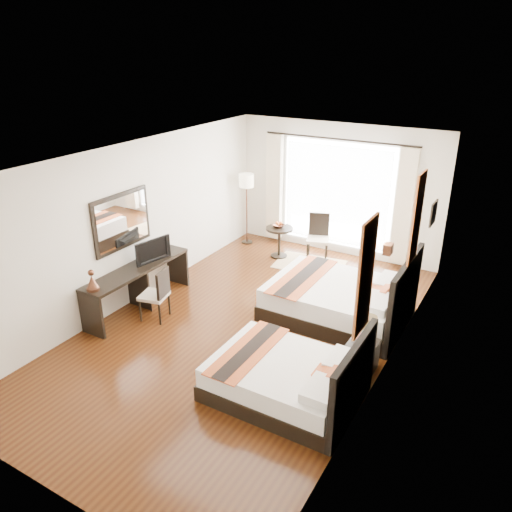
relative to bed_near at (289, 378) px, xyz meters
The scene contains 29 objects.
floor 1.80m from the bed_near, 139.54° to the left, with size 4.50×7.50×0.01m, color #38180A.
ceiling 3.08m from the bed_near, 139.54° to the left, with size 4.50×7.50×0.02m, color white.
wall_headboard 1.84m from the bed_near, 52.23° to the left, with size 0.01×7.50×2.80m, color silver.
wall_desk 3.94m from the bed_near, 162.23° to the left, with size 0.01×7.50×2.80m, color silver.
wall_window 5.20m from the bed_near, 105.43° to the left, with size 4.50×0.01×2.80m, color silver.
wall_entry 3.13m from the bed_near, 117.54° to the right, with size 4.50×0.01×2.80m, color silver.
window_glass 5.17m from the bed_near, 105.47° to the left, with size 2.40×0.02×2.20m, color white.
sheer_curtain 5.11m from the bed_near, 105.66° to the left, with size 2.30×0.02×2.10m, color white.
drape_left 5.63m from the bed_near, 120.36° to the left, with size 0.35×0.14×2.35m, color beige.
drape_right 4.89m from the bed_near, 88.82° to the left, with size 0.35×0.14×2.35m, color beige.
art_panel_near 1.89m from the bed_near, ahead, with size 0.03×0.50×1.35m, color maroon.
art_panel_far 2.95m from the bed_near, 68.82° to the left, with size 0.03×0.50×1.35m, color maroon.
wall_sconce 2.09m from the bed_near, 49.56° to the left, with size 0.10×0.14×0.14m, color #4C2A1B.
mirror_frame 3.88m from the bed_near, 166.74° to the left, with size 0.04×1.25×0.95m, color black.
mirror_glass 3.86m from the bed_near, 166.65° to the left, with size 0.01×1.12×0.82m, color white.
bed_near is the anchor object (origin of this frame).
bed_far 2.27m from the bed_near, 94.21° to the left, with size 2.25×1.75×1.27m.
nightstand 1.17m from the bed_near, 57.13° to the left, with size 0.39×0.48×0.46m, color black.
table_lamp 1.36m from the bed_near, 58.31° to the left, with size 0.22×0.22×0.34m.
vase 1.10m from the bed_near, 55.23° to the left, with size 0.11×0.11×0.12m, color black.
console_desk 3.45m from the bed_near, 165.87° to the left, with size 0.50×2.20×0.76m, color black.
television 3.60m from the bed_near, 160.11° to the left, with size 0.72×0.09×0.41m, color black.
bronze_figurine 3.40m from the bed_near, behind, with size 0.20×0.20×0.30m, color #4C2A1B, non-canonical shape.
desk_chair 2.91m from the bed_near, 166.54° to the left, with size 0.51×0.51×0.91m.
floor_lamp 5.56m from the bed_near, 126.91° to the left, with size 0.33×0.33×1.62m.
side_table 4.61m from the bed_near, 119.34° to the left, with size 0.57×0.57×0.66m, color black.
fruit_bowl 4.65m from the bed_near, 119.56° to the left, with size 0.23×0.23×0.06m, color #423017.
window_chair 4.56m from the bed_near, 109.09° to the left, with size 0.58×0.58×0.98m.
jute_rug 4.25m from the bed_near, 110.83° to the left, with size 1.39×0.95×0.01m, color tan.
Camera 1 is at (3.65, -5.96, 4.31)m, focal length 35.00 mm.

